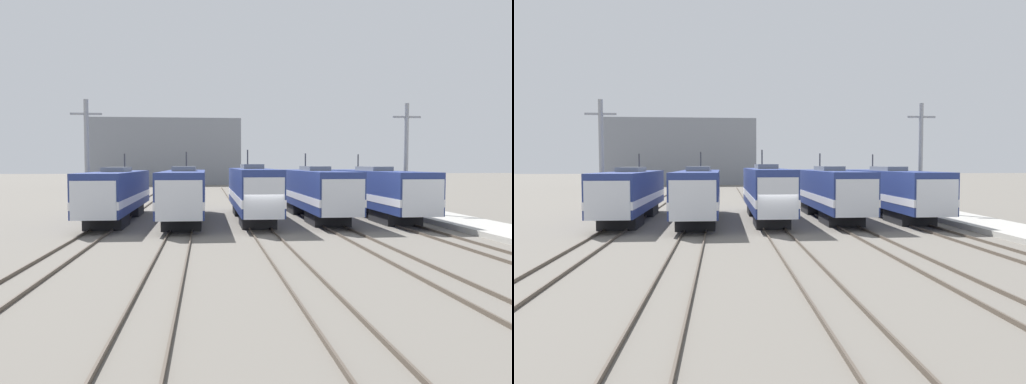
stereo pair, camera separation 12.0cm
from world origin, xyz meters
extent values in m
plane|color=#666059|center=(0.00, 0.00, 0.00)|extent=(400.00, 400.00, 0.00)
cube|color=#4C4238|center=(-11.05, 0.00, 0.07)|extent=(0.07, 120.00, 0.15)
cube|color=#4C4238|center=(-9.61, 0.00, 0.07)|extent=(0.07, 120.00, 0.15)
cube|color=#4C4238|center=(-5.88, 0.00, 0.07)|extent=(0.07, 120.00, 0.15)
cube|color=#4C4238|center=(-4.45, 0.00, 0.07)|extent=(0.07, 120.00, 0.15)
cube|color=#4C4238|center=(-0.72, 0.00, 0.07)|extent=(0.07, 120.00, 0.15)
cube|color=#4C4238|center=(0.72, 0.00, 0.07)|extent=(0.07, 120.00, 0.15)
cube|color=#4C4238|center=(4.45, 0.00, 0.07)|extent=(0.07, 120.00, 0.15)
cube|color=#4C4238|center=(5.88, 0.00, 0.07)|extent=(0.07, 120.00, 0.15)
cube|color=#4C4238|center=(9.61, 0.00, 0.07)|extent=(0.07, 120.00, 0.15)
cube|color=#4C4238|center=(11.05, 0.00, 0.07)|extent=(0.07, 120.00, 0.15)
cube|color=black|center=(-10.33, 3.95, 0.47)|extent=(2.53, 3.64, 0.95)
cube|color=black|center=(-10.33, 12.24, 0.47)|extent=(2.53, 3.64, 0.95)
cube|color=navy|center=(-10.33, 8.10, 2.36)|extent=(2.97, 16.57, 2.83)
cube|color=silver|center=(-10.33, 8.10, 1.80)|extent=(3.01, 16.61, 0.51)
cube|color=silver|center=(-10.33, 0.87, 2.15)|extent=(2.74, 2.32, 2.40)
cube|color=black|center=(-10.33, -0.21, 2.68)|extent=(2.33, 0.08, 0.67)
cube|color=slate|center=(-10.33, 8.10, 3.95)|extent=(1.64, 4.14, 0.35)
cylinder|color=#38383D|center=(-10.33, 11.74, 4.51)|extent=(0.12, 0.12, 1.46)
cube|color=black|center=(-5.17, 3.07, 0.47)|extent=(2.60, 3.65, 0.95)
cube|color=black|center=(-5.17, 11.37, 0.47)|extent=(2.60, 3.65, 0.95)
cube|color=navy|center=(-5.17, 7.22, 2.39)|extent=(3.06, 16.59, 2.89)
cube|color=silver|center=(-5.17, 7.22, 1.82)|extent=(3.10, 16.63, 0.52)
cube|color=silver|center=(-5.17, -0.32, 2.18)|extent=(2.81, 1.71, 2.46)
cube|color=black|center=(-5.17, -1.10, 2.72)|extent=(2.39, 0.08, 0.69)
cube|color=slate|center=(-5.17, 7.22, 4.01)|extent=(1.68, 4.15, 0.35)
cylinder|color=#38383D|center=(-5.17, 10.87, 4.61)|extent=(0.12, 0.12, 1.54)
cube|color=black|center=(0.00, 3.54, 0.47)|extent=(2.34, 3.71, 0.95)
cube|color=black|center=(0.00, 11.96, 0.47)|extent=(2.34, 3.71, 0.95)
cube|color=navy|center=(0.00, 7.75, 2.48)|extent=(2.76, 16.84, 3.05)
cube|color=silver|center=(0.00, 7.75, 1.87)|extent=(2.80, 16.88, 0.55)
cube|color=silver|center=(0.00, 0.39, 2.25)|extent=(2.54, 2.31, 2.59)
cube|color=black|center=(0.00, -0.69, 2.82)|extent=(2.16, 0.08, 0.73)
cube|color=slate|center=(0.00, 7.75, 4.18)|extent=(1.52, 4.21, 0.35)
cylinder|color=#38383D|center=(0.00, 11.46, 4.79)|extent=(0.12, 0.12, 1.57)
cube|color=black|center=(5.17, 4.26, 0.47)|extent=(2.60, 3.73, 0.95)
cube|color=black|center=(5.17, 12.73, 0.47)|extent=(2.60, 3.73, 0.95)
cube|color=navy|center=(5.17, 8.49, 2.39)|extent=(3.05, 16.95, 2.89)
cube|color=silver|center=(5.17, 8.49, 1.82)|extent=(3.09, 16.99, 0.52)
cube|color=silver|center=(5.17, 0.96, 2.18)|extent=(2.81, 2.08, 2.45)
cube|color=black|center=(5.17, 0.00, 2.72)|extent=(2.39, 0.08, 0.69)
cube|color=slate|center=(5.17, 8.49, 4.01)|extent=(1.68, 4.24, 0.35)
cylinder|color=#38383D|center=(5.17, 12.22, 4.57)|extent=(0.12, 0.12, 1.46)
cube|color=black|center=(10.33, 4.52, 0.47)|extent=(2.56, 4.22, 0.95)
cube|color=black|center=(10.33, 14.11, 0.47)|extent=(2.56, 4.22, 0.95)
cube|color=navy|center=(10.33, 9.32, 2.38)|extent=(3.02, 19.18, 2.86)
cube|color=silver|center=(10.33, 9.32, 1.81)|extent=(3.06, 19.22, 0.51)
cube|color=silver|center=(10.33, 0.66, 2.17)|extent=(2.78, 2.06, 2.43)
cube|color=black|center=(10.33, -0.30, 2.70)|extent=(2.36, 0.08, 0.68)
cube|color=slate|center=(10.33, 9.32, 3.99)|extent=(1.66, 4.80, 0.35)
cylinder|color=#38383D|center=(10.33, 13.54, 4.53)|extent=(0.12, 0.12, 1.44)
cylinder|color=gray|center=(-12.79, 9.11, 4.69)|extent=(0.37, 0.37, 9.38)
cube|color=gray|center=(-12.79, 9.11, 8.26)|extent=(2.40, 0.16, 0.16)
cylinder|color=gray|center=(13.04, 9.11, 4.69)|extent=(0.37, 0.37, 9.38)
cube|color=gray|center=(13.04, 9.11, 8.26)|extent=(2.40, 0.16, 0.16)
cube|color=#A8A59E|center=(14.73, 0.00, 0.18)|extent=(4.00, 120.00, 0.35)
cube|color=gray|center=(-11.74, 81.61, 6.99)|extent=(31.18, 15.96, 13.98)
camera|label=1|loc=(-3.56, -31.00, 4.36)|focal=35.00mm
camera|label=2|loc=(-3.44, -31.01, 4.36)|focal=35.00mm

